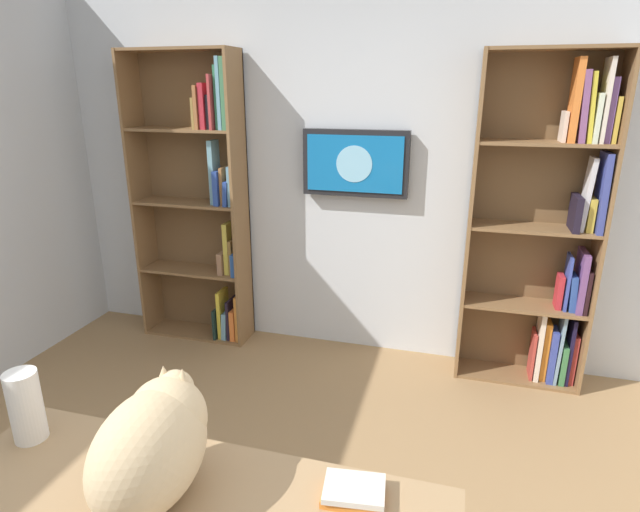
{
  "coord_description": "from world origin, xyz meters",
  "views": [
    {
      "loc": [
        -0.76,
        1.33,
        1.91
      ],
      "look_at": [
        -0.07,
        -1.12,
        1.07
      ],
      "focal_mm": 28.81,
      "sensor_mm": 36.0,
      "label": 1
    }
  ],
  "objects_px": {
    "bookshelf_left": "(549,233)",
    "bookshelf_right": "(203,201)",
    "wall_mounted_tv": "(355,163)",
    "paper_towel_roll": "(26,406)",
    "cat": "(155,441)",
    "desk_book_stack": "(353,492)"
  },
  "relations": [
    {
      "from": "bookshelf_left",
      "to": "paper_towel_roll",
      "type": "bearing_deg",
      "value": 48.63
    },
    {
      "from": "bookshelf_left",
      "to": "bookshelf_right",
      "type": "relative_size",
      "value": 0.98
    },
    {
      "from": "cat",
      "to": "bookshelf_right",
      "type": "bearing_deg",
      "value": -65.46
    },
    {
      "from": "bookshelf_left",
      "to": "bookshelf_right",
      "type": "bearing_deg",
      "value": -0.07
    },
    {
      "from": "cat",
      "to": "desk_book_stack",
      "type": "distance_m",
      "value": 0.61
    },
    {
      "from": "cat",
      "to": "bookshelf_left",
      "type": "bearing_deg",
      "value": -120.48
    },
    {
      "from": "bookshelf_right",
      "to": "wall_mounted_tv",
      "type": "distance_m",
      "value": 1.18
    },
    {
      "from": "cat",
      "to": "paper_towel_roll",
      "type": "xyz_separation_m",
      "value": [
        0.58,
        -0.1,
        -0.06
      ]
    },
    {
      "from": "bookshelf_left",
      "to": "desk_book_stack",
      "type": "relative_size",
      "value": 10.7
    },
    {
      "from": "bookshelf_left",
      "to": "cat",
      "type": "distance_m",
      "value": 2.68
    },
    {
      "from": "bookshelf_left",
      "to": "wall_mounted_tv",
      "type": "bearing_deg",
      "value": -3.72
    },
    {
      "from": "wall_mounted_tv",
      "to": "cat",
      "type": "relative_size",
      "value": 1.31
    },
    {
      "from": "wall_mounted_tv",
      "to": "cat",
      "type": "xyz_separation_m",
      "value": [
        0.08,
        2.39,
        -0.49
      ]
    },
    {
      "from": "bookshelf_right",
      "to": "wall_mounted_tv",
      "type": "bearing_deg",
      "value": -175.96
    },
    {
      "from": "wall_mounted_tv",
      "to": "paper_towel_roll",
      "type": "relative_size",
      "value": 2.81
    },
    {
      "from": "wall_mounted_tv",
      "to": "paper_towel_roll",
      "type": "height_order",
      "value": "wall_mounted_tv"
    },
    {
      "from": "paper_towel_roll",
      "to": "bookshelf_right",
      "type": "bearing_deg",
      "value": -77.93
    },
    {
      "from": "bookshelf_left",
      "to": "desk_book_stack",
      "type": "xyz_separation_m",
      "value": [
        0.79,
        2.17,
        -0.28
      ]
    },
    {
      "from": "bookshelf_left",
      "to": "desk_book_stack",
      "type": "height_order",
      "value": "bookshelf_left"
    },
    {
      "from": "paper_towel_roll",
      "to": "desk_book_stack",
      "type": "xyz_separation_m",
      "value": [
        -1.16,
        -0.03,
        -0.11
      ]
    },
    {
      "from": "wall_mounted_tv",
      "to": "paper_towel_roll",
      "type": "bearing_deg",
      "value": 73.79
    },
    {
      "from": "bookshelf_left",
      "to": "bookshelf_right",
      "type": "xyz_separation_m",
      "value": [
        2.41,
        -0.0,
        0.07
      ]
    }
  ]
}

